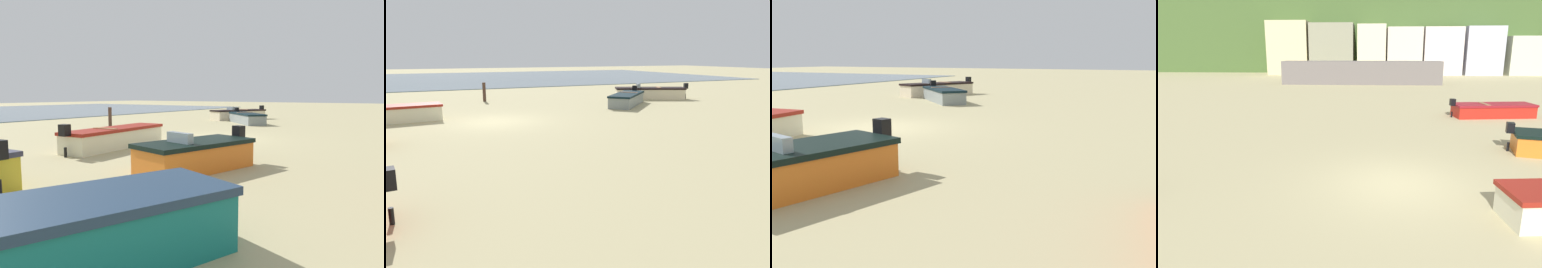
% 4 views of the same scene
% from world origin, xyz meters
% --- Properties ---
extents(ground_plane, '(160.00, 160.00, 0.00)m').
position_xyz_m(ground_plane, '(0.00, 0.00, 0.00)').
color(ground_plane, tan).
extents(tidal_water, '(80.00, 36.00, 0.06)m').
position_xyz_m(tidal_water, '(0.00, -36.00, 0.03)').
color(tidal_water, slate).
rests_on(tidal_water, ground).
extents(boat_cream_2, '(5.23, 1.75, 1.13)m').
position_xyz_m(boat_cream_2, '(4.72, -1.87, 0.41)').
color(boat_cream_2, beige).
rests_on(boat_cream_2, ground).
extents(boat_grey_4, '(4.16, 4.15, 1.09)m').
position_xyz_m(boat_grey_4, '(-9.19, -2.59, 0.40)').
color(boat_grey_4, gray).
rests_on(boat_grey_4, ground).
extents(boat_cream_6, '(5.23, 3.43, 1.16)m').
position_xyz_m(boat_cream_6, '(-12.68, -4.97, 0.43)').
color(boat_cream_6, beige).
rests_on(boat_cream_6, ground).
extents(mooring_post_near_water, '(0.22, 0.22, 1.32)m').
position_xyz_m(mooring_post_near_water, '(-1.10, -8.41, 0.66)').
color(mooring_post_near_water, '#473026').
rests_on(mooring_post_near_water, ground).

